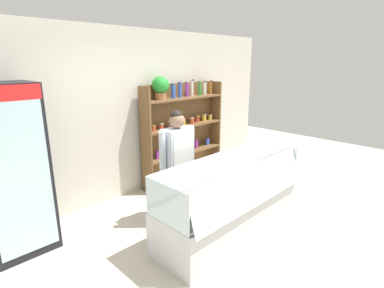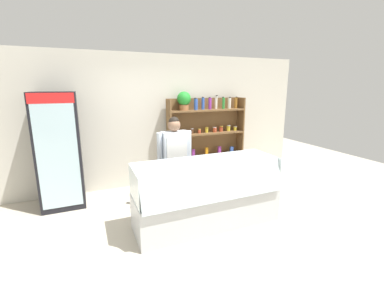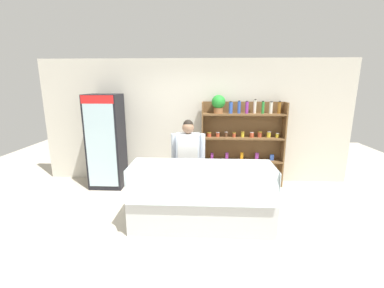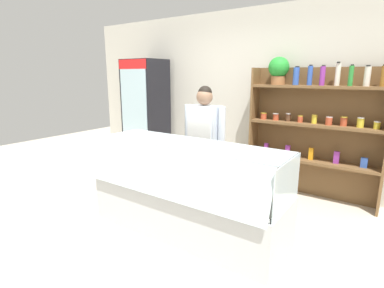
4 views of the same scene
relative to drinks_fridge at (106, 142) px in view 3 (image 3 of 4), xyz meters
name	(u,v)px [view 3 (image 3 of 4)]	position (x,y,z in m)	size (l,w,h in m)	color
ground_plane	(190,224)	(1.86, -1.50, -0.99)	(12.00, 12.00, 0.00)	beige
back_wall	(195,122)	(1.86, 0.49, 0.36)	(6.80, 0.10, 2.70)	beige
drinks_fridge	(106,142)	(0.00, 0.00, 0.00)	(0.68, 0.61, 1.97)	black
shelving_unit	(239,135)	(2.82, 0.26, 0.12)	(1.76, 0.29, 1.95)	brown
deli_display_case	(201,207)	(2.03, -1.54, -0.67)	(2.17, 0.77, 1.01)	silver
shop_clerk	(188,156)	(1.79, -0.81, -0.06)	(0.60, 0.25, 1.58)	#2D2D38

